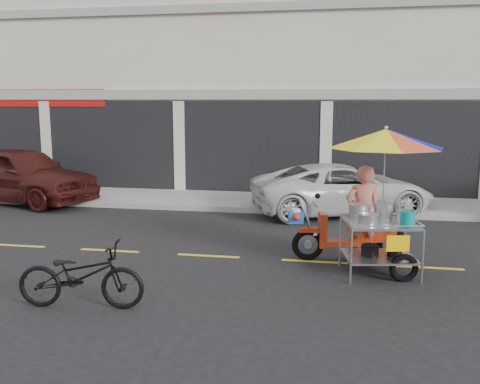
% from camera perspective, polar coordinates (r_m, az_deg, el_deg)
% --- Properties ---
extents(ground, '(90.00, 90.00, 0.00)m').
position_cam_1_polar(ground, '(9.96, 7.94, -7.37)').
color(ground, black).
extents(sidewalk, '(45.00, 3.00, 0.15)m').
position_cam_1_polar(sidewalk, '(15.29, 8.91, -1.10)').
color(sidewalk, gray).
rests_on(sidewalk, ground).
extents(shophouse_block, '(36.00, 8.11, 10.40)m').
position_cam_1_polar(shophouse_block, '(20.30, 17.85, 12.99)').
color(shophouse_block, beige).
rests_on(shophouse_block, ground).
extents(centerline, '(42.00, 0.10, 0.01)m').
position_cam_1_polar(centerline, '(9.96, 7.94, -7.35)').
color(centerline, gold).
rests_on(centerline, ground).
extents(maroon_sedan, '(5.10, 3.14, 1.62)m').
position_cam_1_polar(maroon_sedan, '(16.67, -22.35, 1.74)').
color(maroon_sedan, '#3A1210').
rests_on(maroon_sedan, ground).
extents(white_pickup, '(5.14, 3.68, 1.30)m').
position_cam_1_polar(white_pickup, '(14.15, 10.82, 0.34)').
color(white_pickup, silver).
rests_on(white_pickup, ground).
extents(near_bicycle, '(1.87, 0.84, 0.95)m').
position_cam_1_polar(near_bicycle, '(7.96, -16.61, -8.52)').
color(near_bicycle, black).
rests_on(near_bicycle, ground).
extents(food_vendor_rig, '(2.76, 2.24, 2.52)m').
position_cam_1_polar(food_vendor_rig, '(9.44, 14.21, 1.31)').
color(food_vendor_rig, black).
rests_on(food_vendor_rig, ground).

